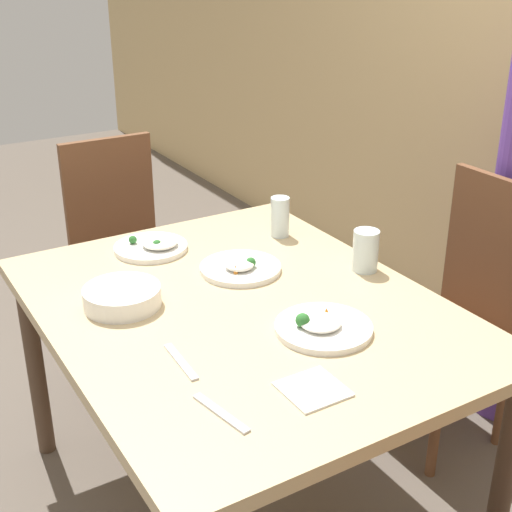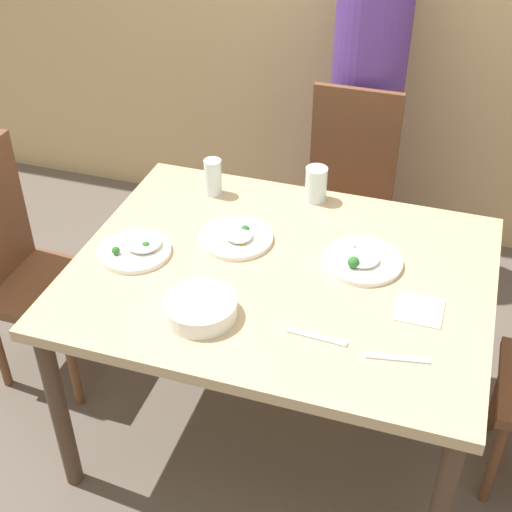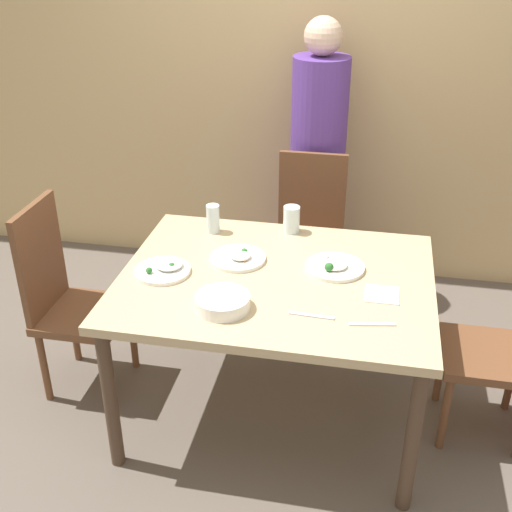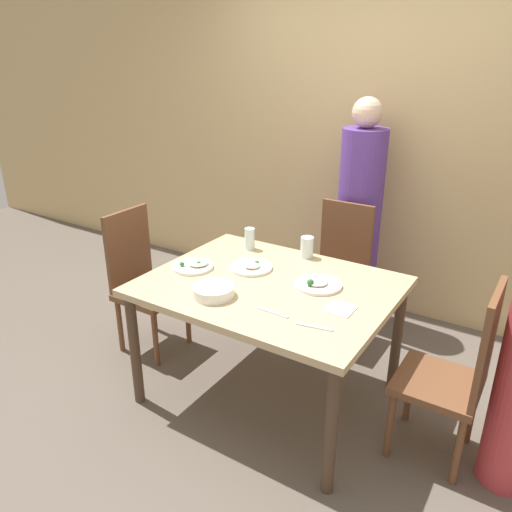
{
  "view_description": "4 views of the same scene",
  "coord_description": "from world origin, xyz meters",
  "px_view_note": "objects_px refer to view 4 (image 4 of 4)",
  "views": [
    {
      "loc": [
        1.57,
        -0.9,
        1.71
      ],
      "look_at": [
        0.01,
        0.05,
        0.89
      ],
      "focal_mm": 50.0,
      "sensor_mm": 36.0,
      "label": 1
    },
    {
      "loc": [
        0.49,
        -1.78,
        2.16
      ],
      "look_at": [
        -0.09,
        0.02,
        0.76
      ],
      "focal_mm": 50.0,
      "sensor_mm": 36.0,
      "label": 2
    },
    {
      "loc": [
        0.38,
        -2.38,
        2.14
      ],
      "look_at": [
        -0.08,
        -0.03,
        0.86
      ],
      "focal_mm": 45.0,
      "sensor_mm": 36.0,
      "label": 3
    },
    {
      "loc": [
        1.29,
        -2.15,
        1.95
      ],
      "look_at": [
        -0.08,
        -0.01,
        0.9
      ],
      "focal_mm": 35.0,
      "sensor_mm": 36.0,
      "label": 4
    }
  ],
  "objects_px": {
    "chair_child_spot": "(457,373)",
    "person_adult": "(358,222)",
    "glass_water_tall": "(307,247)",
    "bowl_curry": "(213,291)",
    "chair_adult_spot": "(338,270)",
    "plate_rice_adult": "(251,267)"
  },
  "relations": [
    {
      "from": "chair_child_spot",
      "to": "person_adult",
      "type": "distance_m",
      "value": 1.53
    },
    {
      "from": "person_adult",
      "to": "glass_water_tall",
      "type": "height_order",
      "value": "person_adult"
    },
    {
      "from": "bowl_curry",
      "to": "glass_water_tall",
      "type": "height_order",
      "value": "glass_water_tall"
    },
    {
      "from": "bowl_curry",
      "to": "glass_water_tall",
      "type": "bearing_deg",
      "value": 77.16
    },
    {
      "from": "chair_adult_spot",
      "to": "bowl_curry",
      "type": "relative_size",
      "value": 4.42
    },
    {
      "from": "chair_child_spot",
      "to": "plate_rice_adult",
      "type": "bearing_deg",
      "value": -92.19
    },
    {
      "from": "bowl_curry",
      "to": "glass_water_tall",
      "type": "distance_m",
      "value": 0.77
    },
    {
      "from": "person_adult",
      "to": "chair_adult_spot",
      "type": "bearing_deg",
      "value": -90.0
    },
    {
      "from": "person_adult",
      "to": "bowl_curry",
      "type": "xyz_separation_m",
      "value": [
        -0.21,
        -1.49,
        0.0
      ]
    },
    {
      "from": "glass_water_tall",
      "to": "person_adult",
      "type": "bearing_deg",
      "value": 86.98
    },
    {
      "from": "chair_adult_spot",
      "to": "chair_child_spot",
      "type": "bearing_deg",
      "value": -39.68
    },
    {
      "from": "person_adult",
      "to": "plate_rice_adult",
      "type": "relative_size",
      "value": 6.49
    },
    {
      "from": "chair_adult_spot",
      "to": "bowl_curry",
      "type": "distance_m",
      "value": 1.22
    },
    {
      "from": "plate_rice_adult",
      "to": "glass_water_tall",
      "type": "relative_size",
      "value": 1.93
    },
    {
      "from": "chair_adult_spot",
      "to": "plate_rice_adult",
      "type": "distance_m",
      "value": 0.84
    },
    {
      "from": "chair_adult_spot",
      "to": "glass_water_tall",
      "type": "relative_size",
      "value": 7.35
    },
    {
      "from": "person_adult",
      "to": "bowl_curry",
      "type": "height_order",
      "value": "person_adult"
    },
    {
      "from": "person_adult",
      "to": "glass_water_tall",
      "type": "xyz_separation_m",
      "value": [
        -0.04,
        -0.75,
        0.04
      ]
    },
    {
      "from": "glass_water_tall",
      "to": "chair_child_spot",
      "type": "bearing_deg",
      "value": -20.83
    },
    {
      "from": "chair_adult_spot",
      "to": "chair_child_spot",
      "type": "distance_m",
      "value": 1.28
    },
    {
      "from": "chair_child_spot",
      "to": "bowl_curry",
      "type": "distance_m",
      "value": 1.27
    },
    {
      "from": "chair_adult_spot",
      "to": "person_adult",
      "type": "bearing_deg",
      "value": 90.0
    }
  ]
}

